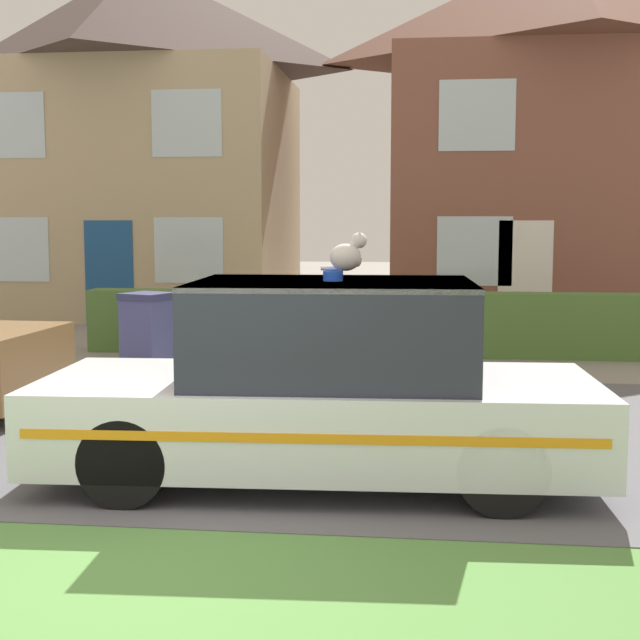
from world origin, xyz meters
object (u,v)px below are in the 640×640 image
(house_right, at_px, (562,131))
(wheelie_bin, at_px, (148,328))
(police_car, at_px, (323,387))
(cat, at_px, (348,255))
(house_left, at_px, (141,137))

(house_right, xyz_separation_m, wheelie_bin, (-6.90, -7.08, -3.45))
(police_car, relative_size, house_right, 0.58)
(house_right, height_order, wheelie_bin, house_right)
(cat, xyz_separation_m, house_right, (3.48, 12.66, 2.15))
(house_left, bearing_deg, wheelie_bin, -71.96)
(house_left, bearing_deg, cat, -65.83)
(house_left, bearing_deg, house_right, -2.28)
(police_car, relative_size, wheelie_bin, 4.29)
(police_car, bearing_deg, cat, -179.85)
(cat, bearing_deg, police_car, 171.93)
(house_left, xyz_separation_m, house_right, (9.33, -0.37, -0.02))
(cat, distance_m, house_right, 13.31)
(wheelie_bin, bearing_deg, police_car, -38.86)
(cat, xyz_separation_m, wheelie_bin, (-3.42, 5.58, -1.31))
(police_car, height_order, cat, cat)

